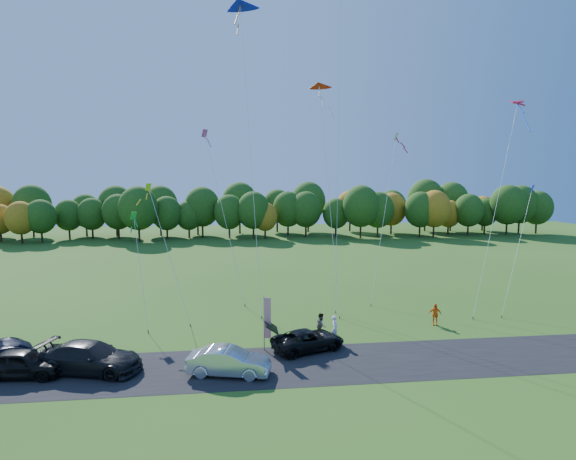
{
  "coord_description": "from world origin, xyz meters",
  "views": [
    {
      "loc": [
        -4.15,
        -29.56,
        11.05
      ],
      "look_at": [
        0.0,
        6.0,
        7.0
      ],
      "focal_mm": 28.0,
      "sensor_mm": 36.0,
      "label": 1
    }
  ],
  "objects": [
    {
      "name": "dark_truck_b",
      "position": [
        -16.14,
        -3.82,
        0.79
      ],
      "size": [
        4.75,
        2.25,
        1.57
      ],
      "primitive_type": "imported",
      "rotation": [
        0.0,
        0.0,
        1.48
      ],
      "color": "black",
      "rests_on": "ground"
    },
    {
      "name": "kite_diamond_pink",
      "position": [
        -5.31,
        12.65,
        7.91
      ],
      "size": [
        4.35,
        8.26,
        16.37
      ],
      "color": "#4C3F33",
      "rests_on": "ground"
    },
    {
      "name": "person_tailgate_b",
      "position": [
        1.69,
        0.45,
        0.87
      ],
      "size": [
        0.76,
        0.92,
        1.73
      ],
      "primitive_type": "imported",
      "rotation": [
        0.0,
        0.0,
        1.45
      ],
      "color": "gray",
      "rests_on": "ground"
    },
    {
      "name": "kite_diamond_blue_low",
      "position": [
        19.52,
        5.45,
        5.2
      ],
      "size": [
        5.71,
        5.06,
        10.89
      ],
      "color": "#4C3F33",
      "rests_on": "ground"
    },
    {
      "name": "kite_diamond_green",
      "position": [
        -11.53,
        5.53,
        4.18
      ],
      "size": [
        2.45,
        5.9,
        8.73
      ],
      "color": "#4C3F33",
      "rests_on": "ground"
    },
    {
      "name": "ground",
      "position": [
        0.0,
        0.0,
        0.0
      ],
      "size": [
        160.0,
        160.0,
        0.0
      ],
      "primitive_type": "plane",
      "color": "#2B5316"
    },
    {
      "name": "kite_parafoil_rainbow",
      "position": [
        17.78,
        6.02,
        9.07
      ],
      "size": [
        8.01,
        6.34,
        18.37
      ],
      "color": "#4C3F33",
      "rests_on": "ground"
    },
    {
      "name": "black_suv",
      "position": [
        0.42,
        -1.74,
        0.67
      ],
      "size": [
        5.28,
        3.71,
        1.34
      ],
      "primitive_type": "imported",
      "rotation": [
        0.0,
        0.0,
        1.91
      ],
      "color": "black",
      "rests_on": "ground"
    },
    {
      "name": "dark_truck_a",
      "position": [
        -12.57,
        -3.58,
        0.86
      ],
      "size": [
        6.34,
        3.89,
        1.72
      ],
      "primitive_type": "imported",
      "rotation": [
        0.0,
        0.0,
        1.3
      ],
      "color": "black",
      "rests_on": "ground"
    },
    {
      "name": "feather_flag",
      "position": [
        -2.26,
        -1.45,
        2.17
      ],
      "size": [
        0.46,
        0.18,
        3.57
      ],
      "color": "#999999",
      "rests_on": "ground"
    },
    {
      "name": "kite_diamond_white",
      "position": [
        9.75,
        11.22,
        7.76
      ],
      "size": [
        5.12,
        7.72,
        16.06
      ],
      "color": "#4C3F33",
      "rests_on": "ground"
    },
    {
      "name": "person_tailgate_a",
      "position": [
        2.43,
        -0.63,
        0.94
      ],
      "size": [
        0.63,
        0.78,
        1.87
      ],
      "primitive_type": "imported",
      "rotation": [
        0.0,
        0.0,
        1.27
      ],
      "color": "white",
      "rests_on": "ground"
    },
    {
      "name": "tree_line",
      "position": [
        0.0,
        55.0,
        0.0
      ],
      "size": [
        116.0,
        12.0,
        10.0
      ],
      "primitive_type": null,
      "color": "#1E4711",
      "rests_on": "ground"
    },
    {
      "name": "person_east",
      "position": [
        10.81,
        2.09,
        0.83
      ],
      "size": [
        1.05,
        0.68,
        1.66
      ],
      "primitive_type": "imported",
      "rotation": [
        0.0,
        0.0,
        -0.31
      ],
      "color": "orange",
      "rests_on": "ground"
    },
    {
      "name": "kite_delta_blue",
      "position": [
        -2.9,
        10.11,
        14.81
      ],
      "size": [
        3.31,
        10.4,
        29.03
      ],
      "color": "#4C3F33",
      "rests_on": "ground"
    },
    {
      "name": "kite_delta_red",
      "position": [
        4.06,
        11.12,
        13.56
      ],
      "size": [
        2.33,
        11.26,
        21.46
      ],
      "color": "#4C3F33",
      "rests_on": "ground"
    },
    {
      "name": "silver_sedan",
      "position": [
        -4.66,
        -4.89,
        0.77
      ],
      "size": [
        4.95,
        2.66,
        1.55
      ],
      "primitive_type": "imported",
      "rotation": [
        0.0,
        0.0,
        1.34
      ],
      "color": "silver",
      "rests_on": "ground"
    },
    {
      "name": "asphalt_strip",
      "position": [
        0.0,
        -4.0,
        0.01
      ],
      "size": [
        90.0,
        6.0,
        0.01
      ],
      "primitive_type": "cube",
      "color": "black",
      "rests_on": "ground"
    },
    {
      "name": "kite_parafoil_orange",
      "position": [
        5.59,
        12.69,
        16.97
      ],
      "size": [
        5.28,
        14.11,
        34.32
      ],
      "color": "#4C3F33",
      "rests_on": "ground"
    },
    {
      "name": "kite_diamond_yellow",
      "position": [
        -9.56,
        6.62,
        5.33
      ],
      "size": [
        4.29,
        5.85,
        11.05
      ],
      "color": "#4C3F33",
      "rests_on": "ground"
    }
  ]
}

